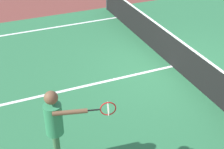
{
  "coord_description": "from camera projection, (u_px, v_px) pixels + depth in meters",
  "views": [
    {
      "loc": [
        6.95,
        -4.85,
        4.84
      ],
      "look_at": [
        1.23,
        -2.44,
        1.0
      ],
      "focal_mm": 52.58,
      "sensor_mm": 36.0,
      "label": 1
    }
  ],
  "objects": [
    {
      "name": "line_center_service",
      "position": [
        67.0,
        90.0,
        8.54
      ],
      "size": [
        0.1,
        6.4,
        0.01
      ],
      "primitive_type": "cube",
      "color": "white",
      "rests_on": "ground_plane"
    },
    {
      "name": "ground_plane",
      "position": [
        172.0,
        66.0,
        9.59
      ],
      "size": [
        60.0,
        60.0,
        0.0
      ],
      "primitive_type": "plane",
      "color": "brown"
    },
    {
      "name": "court_surface_inbounds",
      "position": [
        172.0,
        66.0,
        9.59
      ],
      "size": [
        10.62,
        24.4,
        0.0
      ],
      "primitive_type": "cube",
      "color": "#2D7247",
      "rests_on": "ground_plane"
    },
    {
      "name": "player_near",
      "position": [
        56.0,
        122.0,
        5.75
      ],
      "size": [
        0.72,
        1.17,
        1.75
      ],
      "color": "#3F7247",
      "rests_on": "ground_plane"
    },
    {
      "name": "net",
      "position": [
        174.0,
        51.0,
        9.34
      ],
      "size": [
        10.22,
        0.09,
        1.07
      ],
      "color": "#33383D",
      "rests_on": "ground_plane"
    }
  ]
}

